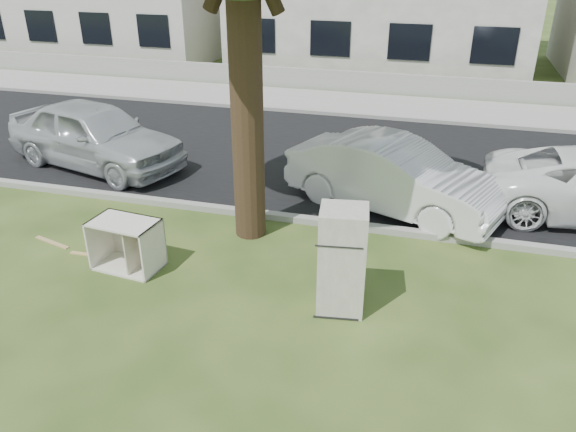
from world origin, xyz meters
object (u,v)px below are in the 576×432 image
(fridge, at_px, (342,260))
(car_center, at_px, (393,176))
(cabinet, at_px, (126,244))
(car_left, at_px, (95,135))

(fridge, distance_m, car_center, 3.54)
(car_center, bearing_deg, cabinet, 152.13)
(cabinet, distance_m, car_center, 5.09)
(fridge, height_order, car_left, fridge)
(fridge, height_order, car_center, fridge)
(cabinet, bearing_deg, fridge, 2.91)
(car_center, distance_m, car_left, 6.84)
(fridge, relative_size, cabinet, 1.50)
(cabinet, xyz_separation_m, car_center, (3.84, 3.33, 0.28))
(fridge, bearing_deg, car_left, 139.99)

